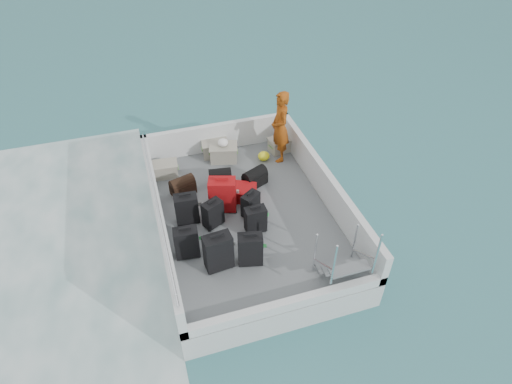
{
  "coord_description": "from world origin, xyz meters",
  "views": [
    {
      "loc": [
        -1.75,
        -6.23,
        6.67
      ],
      "look_at": [
        0.26,
        0.13,
        1.0
      ],
      "focal_mm": 30.0,
      "sensor_mm": 36.0,
      "label": 1
    }
  ],
  "objects_px": {
    "suitcase_1": "(187,243)",
    "suitcase_4": "(213,214)",
    "suitcase_0": "(218,252)",
    "crate_2": "(224,153)",
    "crate_3": "(281,145)",
    "suitcase_2": "(187,209)",
    "suitcase_8": "(238,192)",
    "crate_1": "(215,149)",
    "suitcase_7": "(251,205)",
    "suitcase_3": "(250,250)",
    "passenger": "(280,127)",
    "crate_0": "(166,170)",
    "suitcase_6": "(256,220)",
    "suitcase_5": "(223,195)"
  },
  "relations": [
    {
      "from": "suitcase_3",
      "to": "passenger",
      "type": "height_order",
      "value": "passenger"
    },
    {
      "from": "suitcase_4",
      "to": "suitcase_8",
      "type": "bearing_deg",
      "value": 16.19
    },
    {
      "from": "suitcase_4",
      "to": "suitcase_8",
      "type": "distance_m",
      "value": 0.98
    },
    {
      "from": "suitcase_8",
      "to": "passenger",
      "type": "xyz_separation_m",
      "value": [
        1.32,
        1.1,
        0.72
      ]
    },
    {
      "from": "crate_0",
      "to": "suitcase_2",
      "type": "bearing_deg",
      "value": -83.11
    },
    {
      "from": "suitcase_0",
      "to": "crate_3",
      "type": "distance_m",
      "value": 3.9
    },
    {
      "from": "crate_0",
      "to": "crate_1",
      "type": "distance_m",
      "value": 1.33
    },
    {
      "from": "suitcase_0",
      "to": "suitcase_1",
      "type": "bearing_deg",
      "value": 132.06
    },
    {
      "from": "crate_0",
      "to": "crate_3",
      "type": "distance_m",
      "value": 2.83
    },
    {
      "from": "crate_1",
      "to": "suitcase_0",
      "type": "bearing_deg",
      "value": -102.13
    },
    {
      "from": "suitcase_6",
      "to": "crate_1",
      "type": "relative_size",
      "value": 0.98
    },
    {
      "from": "suitcase_2",
      "to": "suitcase_3",
      "type": "relative_size",
      "value": 0.97
    },
    {
      "from": "crate_0",
      "to": "suitcase_0",
      "type": "bearing_deg",
      "value": -80.14
    },
    {
      "from": "suitcase_0",
      "to": "crate_1",
      "type": "distance_m",
      "value": 3.51
    },
    {
      "from": "crate_1",
      "to": "crate_2",
      "type": "height_order",
      "value": "crate_2"
    },
    {
      "from": "suitcase_8",
      "to": "suitcase_1",
      "type": "bearing_deg",
      "value": 162.15
    },
    {
      "from": "suitcase_3",
      "to": "crate_2",
      "type": "height_order",
      "value": "suitcase_3"
    },
    {
      "from": "crate_2",
      "to": "crate_3",
      "type": "relative_size",
      "value": 1.18
    },
    {
      "from": "suitcase_1",
      "to": "suitcase_7",
      "type": "height_order",
      "value": "suitcase_1"
    },
    {
      "from": "suitcase_0",
      "to": "crate_3",
      "type": "relative_size",
      "value": 1.45
    },
    {
      "from": "crate_1",
      "to": "crate_3",
      "type": "relative_size",
      "value": 1.1
    },
    {
      "from": "crate_2",
      "to": "crate_3",
      "type": "xyz_separation_m",
      "value": [
        1.42,
        -0.04,
        -0.03
      ]
    },
    {
      "from": "suitcase_3",
      "to": "suitcase_7",
      "type": "height_order",
      "value": "suitcase_3"
    },
    {
      "from": "crate_1",
      "to": "suitcase_7",
      "type": "bearing_deg",
      "value": -84.82
    },
    {
      "from": "suitcase_2",
      "to": "crate_2",
      "type": "xyz_separation_m",
      "value": [
        1.21,
        1.83,
        -0.14
      ]
    },
    {
      "from": "suitcase_0",
      "to": "suitcase_5",
      "type": "bearing_deg",
      "value": 67.38
    },
    {
      "from": "suitcase_0",
      "to": "suitcase_3",
      "type": "bearing_deg",
      "value": -12.98
    },
    {
      "from": "suitcase_6",
      "to": "suitcase_8",
      "type": "distance_m",
      "value": 1.08
    },
    {
      "from": "crate_3",
      "to": "suitcase_0",
      "type": "bearing_deg",
      "value": -126.44
    },
    {
      "from": "suitcase_1",
      "to": "suitcase_5",
      "type": "distance_m",
      "value": 1.41
    },
    {
      "from": "suitcase_3",
      "to": "suitcase_8",
      "type": "xyz_separation_m",
      "value": [
        0.28,
        1.82,
        -0.2
      ]
    },
    {
      "from": "crate_0",
      "to": "suitcase_6",
      "type": "bearing_deg",
      "value": -58.27
    },
    {
      "from": "suitcase_1",
      "to": "suitcase_4",
      "type": "height_order",
      "value": "suitcase_1"
    },
    {
      "from": "suitcase_2",
      "to": "suitcase_5",
      "type": "relative_size",
      "value": 0.87
    },
    {
      "from": "suitcase_2",
      "to": "suitcase_7",
      "type": "xyz_separation_m",
      "value": [
        1.26,
        -0.19,
        -0.06
      ]
    },
    {
      "from": "suitcase_5",
      "to": "passenger",
      "type": "relative_size",
      "value": 0.43
    },
    {
      "from": "suitcase_7",
      "to": "suitcase_3",
      "type": "bearing_deg",
      "value": -141.79
    },
    {
      "from": "suitcase_0",
      "to": "crate_2",
      "type": "relative_size",
      "value": 1.23
    },
    {
      "from": "suitcase_1",
      "to": "suitcase_4",
      "type": "distance_m",
      "value": 0.9
    },
    {
      "from": "suitcase_3",
      "to": "suitcase_6",
      "type": "xyz_separation_m",
      "value": [
        0.33,
        0.75,
        -0.05
      ]
    },
    {
      "from": "suitcase_5",
      "to": "suitcase_8",
      "type": "height_order",
      "value": "suitcase_5"
    },
    {
      "from": "suitcase_0",
      "to": "passenger",
      "type": "relative_size",
      "value": 0.44
    },
    {
      "from": "suitcase_0",
      "to": "crate_2",
      "type": "xyz_separation_m",
      "value": [
        0.89,
        3.17,
        -0.2
      ]
    },
    {
      "from": "suitcase_3",
      "to": "suitcase_5",
      "type": "bearing_deg",
      "value": 107.09
    },
    {
      "from": "suitcase_1",
      "to": "crate_3",
      "type": "xyz_separation_m",
      "value": [
        2.8,
        2.69,
        -0.17
      ]
    },
    {
      "from": "suitcase_0",
      "to": "crate_2",
      "type": "bearing_deg",
      "value": 68.52
    },
    {
      "from": "crate_3",
      "to": "passenger",
      "type": "height_order",
      "value": "passenger"
    },
    {
      "from": "suitcase_2",
      "to": "suitcase_4",
      "type": "distance_m",
      "value": 0.53
    },
    {
      "from": "suitcase_4",
      "to": "crate_2",
      "type": "distance_m",
      "value": 2.22
    },
    {
      "from": "suitcase_7",
      "to": "passenger",
      "type": "bearing_deg",
      "value": 19.44
    }
  ]
}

